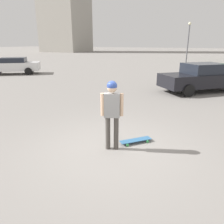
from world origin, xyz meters
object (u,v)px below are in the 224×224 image
(skateboard, at_px, (136,140))
(car_parked_near, at_px, (202,77))
(person, at_px, (112,107))
(car_parked_far, at_px, (13,65))

(skateboard, height_order, car_parked_near, car_parked_near)
(person, xyz_separation_m, skateboard, (-0.44, -0.60, -1.05))
(person, xyz_separation_m, car_parked_near, (-1.50, -8.45, -0.33))
(person, relative_size, skateboard, 2.19)
(car_parked_near, bearing_deg, skateboard, 39.38)
(car_parked_near, distance_m, car_parked_far, 15.30)
(car_parked_far, bearing_deg, skateboard, 112.83)
(person, relative_size, car_parked_near, 0.39)
(skateboard, bearing_deg, person, 6.66)
(skateboard, bearing_deg, car_parked_near, -144.77)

